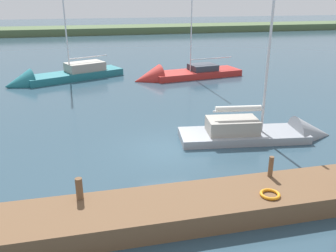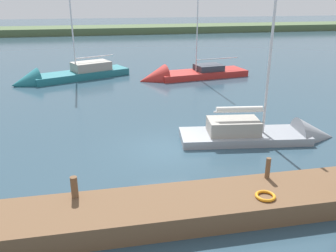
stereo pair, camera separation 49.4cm
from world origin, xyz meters
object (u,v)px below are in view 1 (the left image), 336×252
at_px(mooring_post_near, 271,167).
at_px(sailboat_far_right, 270,135).
at_px(sailboat_mid_channel, 58,78).
at_px(sailboat_outer_mooring, 177,77).
at_px(mooring_post_far, 79,189).
at_px(life_ring_buoy, 270,194).

height_order(mooring_post_near, sailboat_far_right, sailboat_far_right).
height_order(sailboat_mid_channel, sailboat_far_right, sailboat_mid_channel).
relative_size(sailboat_far_right, sailboat_outer_mooring, 0.66).
height_order(mooring_post_near, sailboat_outer_mooring, sailboat_outer_mooring).
distance_m(mooring_post_far, sailboat_far_right, 10.53).
bearing_deg(sailboat_mid_channel, sailboat_far_right, 101.92).
bearing_deg(mooring_post_far, sailboat_outer_mooring, -112.98).
xyz_separation_m(mooring_post_far, life_ring_buoy, (-5.99, 1.20, -0.31)).
xyz_separation_m(mooring_post_near, sailboat_mid_channel, (8.48, -20.41, -0.84)).
distance_m(mooring_post_far, life_ring_buoy, 6.11).
xyz_separation_m(life_ring_buoy, sailboat_far_right, (-3.29, -6.10, -0.61)).
height_order(mooring_post_far, life_ring_buoy, mooring_post_far).
bearing_deg(mooring_post_far, life_ring_buoy, 168.65).
height_order(life_ring_buoy, sailboat_mid_channel, sailboat_mid_channel).
distance_m(mooring_post_near, sailboat_far_right, 5.65).
xyz_separation_m(mooring_post_far, sailboat_far_right, (-9.28, -4.89, -0.92)).
bearing_deg(mooring_post_far, mooring_post_near, 180.00).
relative_size(mooring_post_far, sailboat_far_right, 0.09).
bearing_deg(sailboat_outer_mooring, sailboat_far_right, 85.38).
bearing_deg(life_ring_buoy, sailboat_far_right, -118.35).
xyz_separation_m(mooring_post_near, life_ring_buoy, (0.63, 1.20, -0.33)).
bearing_deg(sailboat_outer_mooring, sailboat_mid_channel, -16.13).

